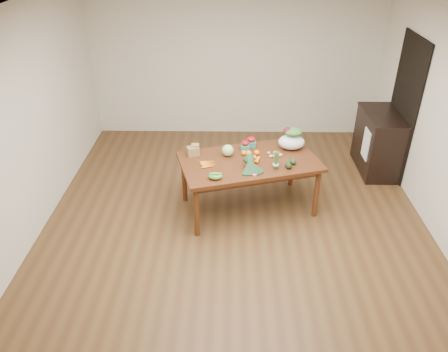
{
  "coord_description": "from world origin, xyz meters",
  "views": [
    {
      "loc": [
        -0.07,
        -4.49,
        3.48
      ],
      "look_at": [
        -0.15,
        0.0,
        0.81
      ],
      "focal_mm": 35.0,
      "sensor_mm": 36.0,
      "label": 1
    }
  ],
  "objects_px": {
    "cabbage": "(228,150)",
    "mandarin_cluster": "(255,159)",
    "kale_bunch": "(252,166)",
    "asparagus_bundle": "(276,160)",
    "paper_bag": "(193,150)",
    "salad_bag": "(292,139)",
    "cabinet": "(378,142)",
    "dining_table": "(249,184)"
  },
  "relations": [
    {
      "from": "asparagus_bundle",
      "to": "mandarin_cluster",
      "type": "bearing_deg",
      "value": 126.83
    },
    {
      "from": "cabbage",
      "to": "kale_bunch",
      "type": "distance_m",
      "value": 0.52
    },
    {
      "from": "salad_bag",
      "to": "cabbage",
      "type": "bearing_deg",
      "value": -165.8
    },
    {
      "from": "cabinet",
      "to": "asparagus_bundle",
      "type": "height_order",
      "value": "asparagus_bundle"
    },
    {
      "from": "asparagus_bundle",
      "to": "kale_bunch",
      "type": "bearing_deg",
      "value": 178.73
    },
    {
      "from": "asparagus_bundle",
      "to": "salad_bag",
      "type": "relative_size",
      "value": 0.7
    },
    {
      "from": "cabinet",
      "to": "asparagus_bundle",
      "type": "bearing_deg",
      "value": -142.01
    },
    {
      "from": "paper_bag",
      "to": "kale_bunch",
      "type": "distance_m",
      "value": 0.88
    },
    {
      "from": "kale_bunch",
      "to": "asparagus_bundle",
      "type": "relative_size",
      "value": 1.6
    },
    {
      "from": "mandarin_cluster",
      "to": "asparagus_bundle",
      "type": "height_order",
      "value": "asparagus_bundle"
    },
    {
      "from": "kale_bunch",
      "to": "paper_bag",
      "type": "bearing_deg",
      "value": 134.56
    },
    {
      "from": "mandarin_cluster",
      "to": "asparagus_bundle",
      "type": "distance_m",
      "value": 0.33
    },
    {
      "from": "dining_table",
      "to": "asparagus_bundle",
      "type": "bearing_deg",
      "value": -51.13
    },
    {
      "from": "cabbage",
      "to": "salad_bag",
      "type": "height_order",
      "value": "salad_bag"
    },
    {
      "from": "dining_table",
      "to": "paper_bag",
      "type": "height_order",
      "value": "paper_bag"
    },
    {
      "from": "paper_bag",
      "to": "salad_bag",
      "type": "height_order",
      "value": "salad_bag"
    },
    {
      "from": "kale_bunch",
      "to": "mandarin_cluster",
      "type": "bearing_deg",
      "value": 64.4
    },
    {
      "from": "cabbage",
      "to": "salad_bag",
      "type": "bearing_deg",
      "value": 14.2
    },
    {
      "from": "asparagus_bundle",
      "to": "paper_bag",
      "type": "bearing_deg",
      "value": 145.63
    },
    {
      "from": "dining_table",
      "to": "cabbage",
      "type": "height_order",
      "value": "cabbage"
    },
    {
      "from": "cabinet",
      "to": "mandarin_cluster",
      "type": "distance_m",
      "value": 2.31
    },
    {
      "from": "asparagus_bundle",
      "to": "salad_bag",
      "type": "bearing_deg",
      "value": 49.19
    },
    {
      "from": "dining_table",
      "to": "mandarin_cluster",
      "type": "bearing_deg",
      "value": -42.48
    },
    {
      "from": "salad_bag",
      "to": "paper_bag",
      "type": "bearing_deg",
      "value": -170.99
    },
    {
      "from": "cabinet",
      "to": "cabbage",
      "type": "bearing_deg",
      "value": -156.74
    },
    {
      "from": "dining_table",
      "to": "asparagus_bundle",
      "type": "xyz_separation_m",
      "value": [
        0.32,
        -0.23,
        0.5
      ]
    },
    {
      "from": "kale_bunch",
      "to": "dining_table",
      "type": "bearing_deg",
      "value": 78.04
    },
    {
      "from": "salad_bag",
      "to": "asparagus_bundle",
      "type": "bearing_deg",
      "value": -114.81
    },
    {
      "from": "paper_bag",
      "to": "cabbage",
      "type": "xyz_separation_m",
      "value": [
        0.46,
        -0.01,
        0.01
      ]
    },
    {
      "from": "mandarin_cluster",
      "to": "salad_bag",
      "type": "height_order",
      "value": "salad_bag"
    },
    {
      "from": "kale_bunch",
      "to": "cabinet",
      "type": "bearing_deg",
      "value": 19.16
    },
    {
      "from": "cabinet",
      "to": "kale_bunch",
      "type": "xyz_separation_m",
      "value": [
        -2.02,
        -1.42,
        0.36
      ]
    },
    {
      "from": "paper_bag",
      "to": "dining_table",
      "type": "bearing_deg",
      "value": -9.77
    },
    {
      "from": "cabinet",
      "to": "asparagus_bundle",
      "type": "relative_size",
      "value": 4.08
    },
    {
      "from": "dining_table",
      "to": "asparagus_bundle",
      "type": "height_order",
      "value": "asparagus_bundle"
    },
    {
      "from": "mandarin_cluster",
      "to": "salad_bag",
      "type": "bearing_deg",
      "value": 35.9
    },
    {
      "from": "paper_bag",
      "to": "mandarin_cluster",
      "type": "relative_size",
      "value": 1.13
    },
    {
      "from": "kale_bunch",
      "to": "asparagus_bundle",
      "type": "distance_m",
      "value": 0.31
    },
    {
      "from": "cabbage",
      "to": "mandarin_cluster",
      "type": "distance_m",
      "value": 0.38
    },
    {
      "from": "kale_bunch",
      "to": "salad_bag",
      "type": "height_order",
      "value": "salad_bag"
    },
    {
      "from": "mandarin_cluster",
      "to": "kale_bunch",
      "type": "bearing_deg",
      "value": -99.6
    },
    {
      "from": "cabinet",
      "to": "salad_bag",
      "type": "bearing_deg",
      "value": -151.88
    }
  ]
}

